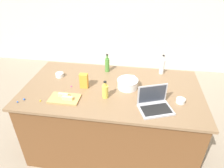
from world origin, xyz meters
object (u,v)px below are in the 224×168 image
object	(u,v)px
bottle_oil	(105,91)
cutting_board	(65,99)
bottle_vinegar	(162,66)
butter_stick_left	(67,98)
ramekin_small	(132,78)
mixing_bowl_large	(128,83)
candy_bag	(84,81)
ramekin_medium	(181,101)
butter_stick_right	(63,95)
laptop	(154,104)
bottle_olive	(107,65)
ramekin_wide	(60,75)

from	to	relation	value
bottle_oil	cutting_board	size ratio (longest dim) A/B	0.62
bottle_vinegar	cutting_board	bearing A→B (deg)	-144.77
bottle_vinegar	butter_stick_left	xyz separation A→B (m)	(-0.98, -0.74, -0.06)
ramekin_small	bottle_vinegar	bearing A→B (deg)	29.42
butter_stick_left	bottle_oil	bearing A→B (deg)	18.50
mixing_bowl_large	ramekin_small	distance (m)	0.20
ramekin_small	candy_bag	xyz separation A→B (m)	(-0.52, -0.26, 0.07)
bottle_oil	cutting_board	xyz separation A→B (m)	(-0.41, -0.10, -0.07)
mixing_bowl_large	butter_stick_left	bearing A→B (deg)	-149.34
butter_stick_left	ramekin_medium	distance (m)	1.15
butter_stick_left	butter_stick_right	distance (m)	0.08
butter_stick_left	candy_bag	xyz separation A→B (m)	(0.10, 0.28, 0.05)
laptop	butter_stick_left	xyz separation A→B (m)	(-0.87, -0.02, -0.01)
ramekin_medium	candy_bag	xyz separation A→B (m)	(-1.04, 0.13, 0.06)
bottle_olive	butter_stick_left	size ratio (longest dim) A/B	2.16
butter_stick_left	ramekin_wide	xyz separation A→B (m)	(-0.27, 0.47, -0.01)
ramekin_medium	ramekin_wide	bearing A→B (deg)	167.22
ramekin_medium	ramekin_wide	xyz separation A→B (m)	(-1.41, 0.32, 0.00)
butter_stick_right	candy_bag	world-z (taller)	candy_bag
bottle_vinegar	ramekin_wide	size ratio (longest dim) A/B	2.59
ramekin_medium	ramekin_wide	size ratio (longest dim) A/B	0.93
cutting_board	ramekin_medium	size ratio (longest dim) A/B	3.49
candy_bag	laptop	bearing A→B (deg)	-18.69
laptop	bottle_vinegar	world-z (taller)	bottle_vinegar
bottle_oil	candy_bag	size ratio (longest dim) A/B	1.14
cutting_board	ramekin_wide	size ratio (longest dim) A/B	3.25
candy_bag	ramekin_wide	bearing A→B (deg)	152.74
laptop	butter_stick_left	bearing A→B (deg)	-178.90
bottle_vinegar	ramekin_medium	xyz separation A→B (m)	(0.16, -0.60, -0.08)
ramekin_wide	candy_bag	distance (m)	0.42
laptop	bottle_oil	bearing A→B (deg)	167.99
bottle_oil	bottle_olive	xyz separation A→B (m)	(-0.08, 0.57, 0.02)
bottle_olive	ramekin_medium	bearing A→B (deg)	-32.86
ramekin_wide	candy_bag	bearing A→B (deg)	-27.26
bottle_olive	butter_stick_right	distance (m)	0.74
ramekin_medium	butter_stick_right	bearing A→B (deg)	-175.09
mixing_bowl_large	butter_stick_left	xyz separation A→B (m)	(-0.58, -0.35, -0.02)
bottle_oil	ramekin_medium	size ratio (longest dim) A/B	2.16
butter_stick_left	mixing_bowl_large	bearing A→B (deg)	30.66
cutting_board	butter_stick_left	world-z (taller)	butter_stick_left
butter_stick_left	candy_bag	size ratio (longest dim) A/B	0.65
mixing_bowl_large	ramekin_medium	bearing A→B (deg)	-19.65
candy_bag	bottle_vinegar	bearing A→B (deg)	27.92
butter_stick_left	cutting_board	bearing A→B (deg)	151.81
bottle_oil	butter_stick_left	distance (m)	0.39
bottle_olive	cutting_board	world-z (taller)	bottle_olive
mixing_bowl_large	candy_bag	distance (m)	0.49
ramekin_medium	candy_bag	distance (m)	1.05
ramekin_wide	bottle_oil	bearing A→B (deg)	-28.35
mixing_bowl_large	bottle_vinegar	distance (m)	0.56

